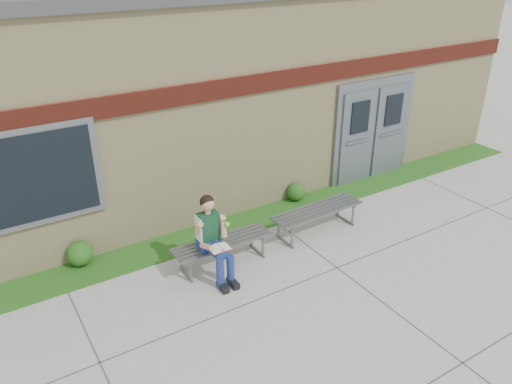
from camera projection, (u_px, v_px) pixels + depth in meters
ground at (308, 305)px, 7.51m from camera, size 80.00×80.00×0.00m
grass_strip at (225, 229)px, 9.48m from camera, size 16.00×0.80×0.02m
school_building at (149, 82)px, 11.12m from camera, size 16.20×6.22×4.20m
bench_left at (222, 246)px, 8.34m from camera, size 1.71×0.49×0.44m
bench_right at (317, 214)px, 9.28m from camera, size 1.84×0.56×0.47m
girl at (213, 237)px, 7.88m from camera, size 0.51×0.85×1.39m
shrub_mid at (80, 253)px, 8.33m from camera, size 0.43×0.43×0.43m
shrub_east at (296, 192)px, 10.46m from camera, size 0.38×0.38×0.38m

